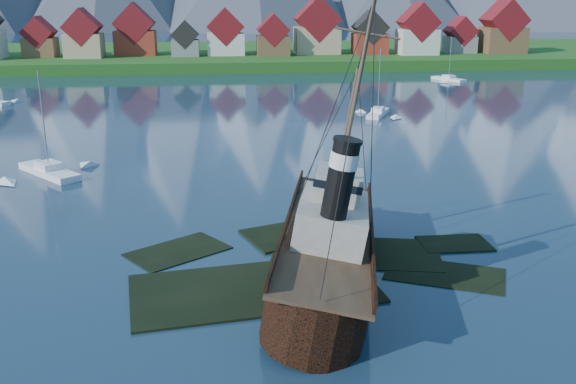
{
  "coord_description": "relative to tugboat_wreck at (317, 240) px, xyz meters",
  "views": [
    {
      "loc": [
        -5.29,
        -45.26,
        21.08
      ],
      "look_at": [
        0.44,
        6.0,
        5.0
      ],
      "focal_mm": 40.0,
      "sensor_mm": 36.0,
      "label": 1
    }
  ],
  "objects": [
    {
      "name": "ground",
      "position": [
        -2.04,
        -0.33,
        -2.81
      ],
      "size": [
        1400.0,
        1400.0,
        0.0
      ],
      "primitive_type": "plane",
      "color": "#182F43",
      "rests_on": "ground"
    },
    {
      "name": "shoal",
      "position": [
        -0.26,
        1.82,
        -3.16
      ],
      "size": [
        31.71,
        21.24,
        1.14
      ],
      "color": "black",
      "rests_on": "ground"
    },
    {
      "name": "shore_bank",
      "position": [
        -2.04,
        169.67,
        -2.81
      ],
      "size": [
        600.0,
        80.0,
        3.2
      ],
      "primitive_type": "cube",
      "color": "#1E4D16",
      "rests_on": "ground"
    },
    {
      "name": "seawall",
      "position": [
        -2.04,
        131.67,
        -2.81
      ],
      "size": [
        600.0,
        2.5,
        2.0
      ],
      "primitive_type": "cube",
      "color": "#3F3D38",
      "rests_on": "ground"
    },
    {
      "name": "town",
      "position": [
        -35.16,
        151.85,
        6.17
      ],
      "size": [
        250.96,
        16.69,
        17.3
      ],
      "color": "maroon",
      "rests_on": "ground"
    },
    {
      "name": "tugboat_wreck",
      "position": [
        0.0,
        0.0,
        0.0
      ],
      "size": [
        6.53,
        28.15,
        22.31
      ],
      "rotation": [
        0.0,
        0.16,
        -0.22
      ],
      "color": "black",
      "rests_on": "ground"
    },
    {
      "name": "sailboat_a",
      "position": [
        -27.76,
        31.83,
        -2.52
      ],
      "size": [
        8.92,
        9.86,
        13.02
      ],
      "rotation": [
        0.0,
        0.0,
        0.7
      ],
      "color": "white",
      "rests_on": "ground"
    },
    {
      "name": "sailboat_d",
      "position": [
        21.33,
        65.76,
        -2.53
      ],
      "size": [
        6.01,
        9.01,
        12.23
      ],
      "rotation": [
        0.0,
        0.0,
        -0.46
      ],
      "color": "white",
      "rests_on": "ground"
    },
    {
      "name": "sailboat_e",
      "position": [
        50.64,
        110.58,
        -2.56
      ],
      "size": [
        6.6,
        9.83,
        11.35
      ],
      "rotation": [
        0.0,
        0.0,
        0.47
      ],
      "color": "white",
      "rests_on": "ground"
    }
  ]
}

